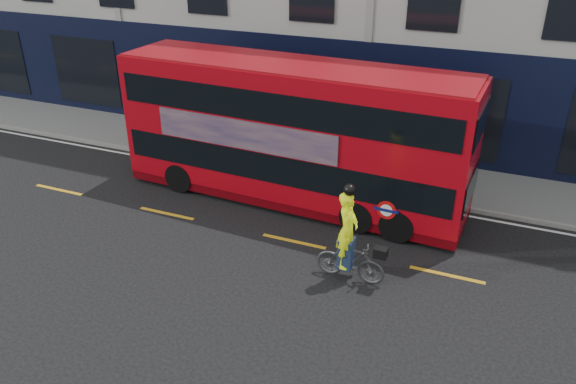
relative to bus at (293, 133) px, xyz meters
The scene contains 7 objects.
ground 4.46m from the bus, 75.81° to the right, with size 120.00×120.00×0.00m, color black.
pavement 3.54m from the bus, 70.46° to the left, with size 60.00×3.00×0.12m, color slate.
kerb 2.58m from the bus, 51.43° to the left, with size 60.00×0.12×0.13m, color gray.
road_edge_line 2.50m from the bus, 43.27° to the left, with size 58.00×0.10×0.01m, color silver.
lane_dashes 3.27m from the bus, 67.32° to the right, with size 58.00×0.12×0.01m, color gold, non-canonical shape.
bus is the anchor object (origin of this frame).
cyclist 4.52m from the bus, 50.42° to the right, with size 1.71×0.70×2.51m.
Camera 1 is at (4.72, -10.33, 7.97)m, focal length 35.00 mm.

